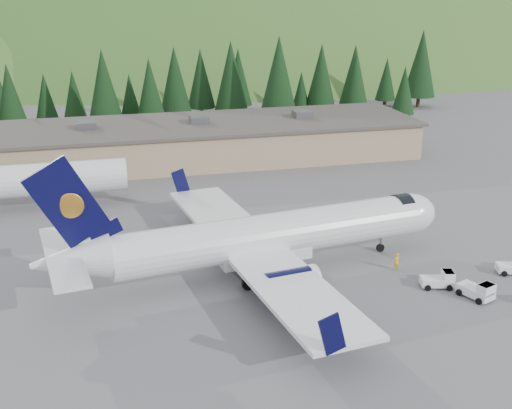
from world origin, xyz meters
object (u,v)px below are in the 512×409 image
(airliner, at_px, (262,238))
(baggage_tug_d, at_px, (478,291))
(ramp_worker, at_px, (396,262))
(terminal_building, at_px, (164,143))
(baggage_tug_a, at_px, (440,280))

(airliner, xyz_separation_m, baggage_tug_d, (15.27, -8.89, -2.52))
(airliner, distance_m, ramp_worker, 11.89)
(terminal_building, bearing_deg, ramp_worker, -69.29)
(baggage_tug_d, xyz_separation_m, ramp_worker, (-3.89, 6.43, 0.12))
(airliner, xyz_separation_m, baggage_tug_a, (13.40, -6.30, -2.56))
(baggage_tug_d, bearing_deg, ramp_worker, -170.13)
(airliner, bearing_deg, terminal_building, 88.13)
(airliner, height_order, terminal_building, airliner)
(terminal_building, xyz_separation_m, baggage_tug_d, (19.24, -47.03, -1.95))
(airliner, xyz_separation_m, ramp_worker, (11.38, -2.46, -2.39))
(baggage_tug_a, relative_size, ramp_worker, 1.81)
(airliner, distance_m, terminal_building, 38.35)
(ramp_worker, bearing_deg, baggage_tug_a, 95.67)
(ramp_worker, bearing_deg, baggage_tug_d, 99.12)
(airliner, height_order, baggage_tug_a, airliner)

